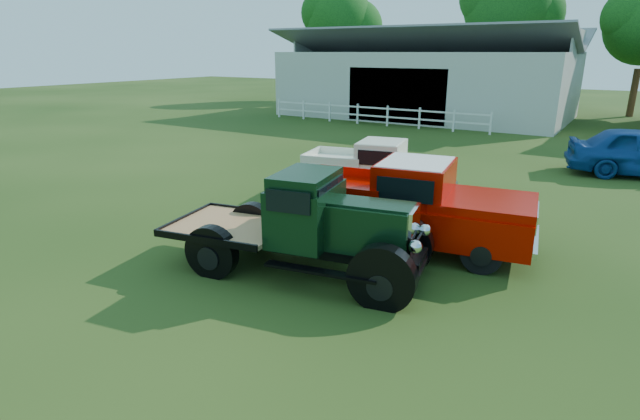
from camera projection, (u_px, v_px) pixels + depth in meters
The scene contains 8 objects.
ground at pixel (279, 274), 9.97m from camera, with size 120.00×120.00×0.00m, color #18340C.
shed_left at pixel (427, 74), 33.61m from camera, with size 18.80×10.20×5.60m, color #A5AA93, non-canonical shape.
fence_rail at pixel (372, 115), 29.96m from camera, with size 14.20×0.16×1.20m, color white, non-canonical shape.
tree_a at pixel (339, 39), 44.11m from camera, with size 6.30×6.30×10.50m, color black, non-canonical shape.
tree_b at pixel (506, 30), 37.62m from camera, with size 6.90×6.90×11.50m, color black, non-canonical shape.
vintage_flatbed at pixel (301, 223), 9.75m from camera, with size 5.22×2.07×2.07m, color black, non-canonical shape.
red_pickup at pixel (409, 204), 11.13m from camera, with size 5.47×2.10×2.00m, color #B30A00, non-canonical shape.
white_pickup at pixel (378, 170), 14.98m from camera, with size 4.60×1.78×1.69m, color silver, non-canonical shape.
Camera 1 is at (5.57, -7.26, 4.24)m, focal length 28.00 mm.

